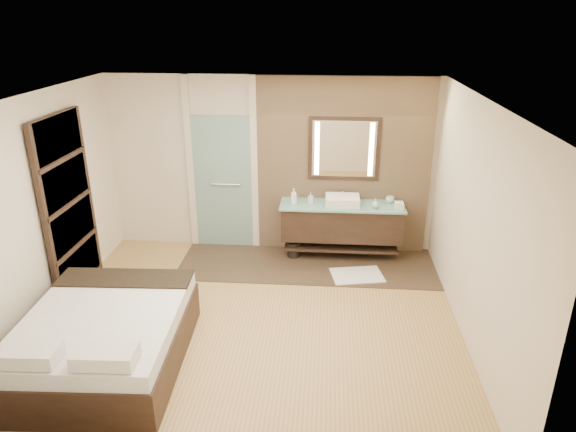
# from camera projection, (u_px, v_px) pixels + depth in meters

# --- Properties ---
(floor) EXTENTS (5.00, 5.00, 0.00)m
(floor) POSITION_uv_depth(u_px,v_px,m) (252.00, 322.00, 6.28)
(floor) COLOR olive
(floor) RESTS_ON ground
(tile_strip) EXTENTS (3.80, 1.30, 0.01)m
(tile_strip) POSITION_uv_depth(u_px,v_px,m) (307.00, 264.00, 7.72)
(tile_strip) COLOR #39291F
(tile_strip) RESTS_ON floor
(stone_wall) EXTENTS (2.60, 0.08, 2.70)m
(stone_wall) POSITION_uv_depth(u_px,v_px,m) (343.00, 167.00, 7.75)
(stone_wall) COLOR tan
(stone_wall) RESTS_ON floor
(vanity) EXTENTS (1.85, 0.55, 0.88)m
(vanity) POSITION_uv_depth(u_px,v_px,m) (341.00, 222.00, 7.76)
(vanity) COLOR black
(vanity) RESTS_ON stone_wall
(mirror_unit) EXTENTS (1.06, 0.04, 0.96)m
(mirror_unit) POSITION_uv_depth(u_px,v_px,m) (344.00, 149.00, 7.59)
(mirror_unit) COLOR black
(mirror_unit) RESTS_ON stone_wall
(frosted_door) EXTENTS (1.10, 0.12, 2.70)m
(frosted_door) POSITION_uv_depth(u_px,v_px,m) (223.00, 178.00, 7.95)
(frosted_door) COLOR silver
(frosted_door) RESTS_ON floor
(shoji_partition) EXTENTS (0.06, 1.20, 2.40)m
(shoji_partition) POSITION_uv_depth(u_px,v_px,m) (69.00, 207.00, 6.57)
(shoji_partition) COLOR black
(shoji_partition) RESTS_ON floor
(bed) EXTENTS (1.69, 2.07, 0.77)m
(bed) POSITION_uv_depth(u_px,v_px,m) (105.00, 338.00, 5.43)
(bed) COLOR black
(bed) RESTS_ON floor
(bath_mat) EXTENTS (0.80, 0.63, 0.02)m
(bath_mat) POSITION_uv_depth(u_px,v_px,m) (357.00, 275.00, 7.36)
(bath_mat) COLOR silver
(bath_mat) RESTS_ON floor
(waste_bin) EXTENTS (0.22, 0.22, 0.25)m
(waste_bin) POSITION_uv_depth(u_px,v_px,m) (294.00, 249.00, 7.92)
(waste_bin) COLOR black
(waste_bin) RESTS_ON floor
(tissue_box) EXTENTS (0.13, 0.13, 0.10)m
(tissue_box) POSITION_uv_depth(u_px,v_px,m) (399.00, 206.00, 7.45)
(tissue_box) COLOR silver
(tissue_box) RESTS_ON vanity
(soap_bottle_a) EXTENTS (0.12, 0.12, 0.25)m
(soap_bottle_a) POSITION_uv_depth(u_px,v_px,m) (294.00, 196.00, 7.61)
(soap_bottle_a) COLOR white
(soap_bottle_a) RESTS_ON vanity
(soap_bottle_b) EXTENTS (0.08, 0.08, 0.16)m
(soap_bottle_b) POSITION_uv_depth(u_px,v_px,m) (311.00, 198.00, 7.67)
(soap_bottle_b) COLOR #B2B2B2
(soap_bottle_b) RESTS_ON vanity
(soap_bottle_c) EXTENTS (0.14, 0.14, 0.14)m
(soap_bottle_c) POSITION_uv_depth(u_px,v_px,m) (375.00, 203.00, 7.49)
(soap_bottle_c) COLOR #A8D3CB
(soap_bottle_c) RESTS_ON vanity
(cup) EXTENTS (0.15, 0.15, 0.10)m
(cup) POSITION_uv_depth(u_px,v_px,m) (390.00, 200.00, 7.70)
(cup) COLOR white
(cup) RESTS_ON vanity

